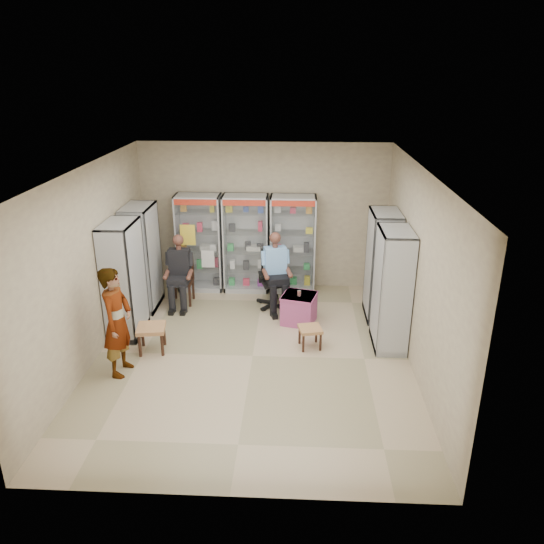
{
  "coord_description": "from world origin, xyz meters",
  "views": [
    {
      "loc": [
        0.68,
        -7.45,
        4.38
      ],
      "look_at": [
        0.28,
        0.7,
        1.19
      ],
      "focal_mm": 35.0,
      "sensor_mm": 36.0,
      "label": 1
    }
  ],
  "objects_px": {
    "cabinet_left_near": "(124,280)",
    "seated_shopkeeper": "(275,273)",
    "wooden_chair": "(182,280)",
    "cabinet_back_mid": "(246,244)",
    "cabinet_right_near": "(392,290)",
    "woven_stool_b": "(152,338)",
    "cabinet_back_left": "(200,243)",
    "pink_trunk": "(299,309)",
    "standing_man": "(117,322)",
    "woven_stool_a": "(310,337)",
    "office_chair": "(275,279)",
    "cabinet_back_right": "(293,245)",
    "cabinet_left_far": "(142,258)",
    "cabinet_right_far": "(382,266)"
  },
  "relations": [
    {
      "from": "cabinet_left_near",
      "to": "standing_man",
      "type": "xyz_separation_m",
      "value": [
        0.28,
        -1.26,
        -0.15
      ]
    },
    {
      "from": "cabinet_back_mid",
      "to": "woven_stool_a",
      "type": "height_order",
      "value": "cabinet_back_mid"
    },
    {
      "from": "cabinet_left_near",
      "to": "woven_stool_b",
      "type": "bearing_deg",
      "value": 43.66
    },
    {
      "from": "cabinet_left_near",
      "to": "woven_stool_a",
      "type": "relative_size",
      "value": 5.55
    },
    {
      "from": "cabinet_back_right",
      "to": "standing_man",
      "type": "xyz_separation_m",
      "value": [
        -2.55,
        -3.29,
        -0.15
      ]
    },
    {
      "from": "woven_stool_a",
      "to": "woven_stool_b",
      "type": "bearing_deg",
      "value": -174.55
    },
    {
      "from": "cabinet_left_far",
      "to": "cabinet_left_near",
      "type": "xyz_separation_m",
      "value": [
        0.0,
        -1.1,
        0.0
      ]
    },
    {
      "from": "seated_shopkeeper",
      "to": "pink_trunk",
      "type": "distance_m",
      "value": 0.91
    },
    {
      "from": "cabinet_back_left",
      "to": "cabinet_back_mid",
      "type": "distance_m",
      "value": 0.95
    },
    {
      "from": "cabinet_right_far",
      "to": "pink_trunk",
      "type": "bearing_deg",
      "value": 103.02
    },
    {
      "from": "wooden_chair",
      "to": "standing_man",
      "type": "distance_m",
      "value": 2.62
    },
    {
      "from": "cabinet_back_mid",
      "to": "cabinet_right_near",
      "type": "distance_m",
      "value": 3.41
    },
    {
      "from": "wooden_chair",
      "to": "office_chair",
      "type": "relative_size",
      "value": 0.84
    },
    {
      "from": "pink_trunk",
      "to": "woven_stool_b",
      "type": "relative_size",
      "value": 1.26
    },
    {
      "from": "pink_trunk",
      "to": "standing_man",
      "type": "distance_m",
      "value": 3.3
    },
    {
      "from": "pink_trunk",
      "to": "woven_stool_b",
      "type": "bearing_deg",
      "value": -154.16
    },
    {
      "from": "cabinet_back_left",
      "to": "pink_trunk",
      "type": "bearing_deg",
      "value": -35.85
    },
    {
      "from": "cabinet_back_right",
      "to": "wooden_chair",
      "type": "height_order",
      "value": "cabinet_back_right"
    },
    {
      "from": "cabinet_back_left",
      "to": "standing_man",
      "type": "bearing_deg",
      "value": -101.17
    },
    {
      "from": "cabinet_left_far",
      "to": "wooden_chair",
      "type": "height_order",
      "value": "cabinet_left_far"
    },
    {
      "from": "cabinet_back_right",
      "to": "cabinet_right_near",
      "type": "relative_size",
      "value": 1.0
    },
    {
      "from": "office_chair",
      "to": "cabinet_right_near",
      "type": "bearing_deg",
      "value": -51.24
    },
    {
      "from": "cabinet_back_left",
      "to": "cabinet_back_mid",
      "type": "xyz_separation_m",
      "value": [
        0.95,
        0.0,
        0.0
      ]
    },
    {
      "from": "woven_stool_b",
      "to": "seated_shopkeeper",
      "type": "bearing_deg",
      "value": 43.05
    },
    {
      "from": "cabinet_back_mid",
      "to": "cabinet_left_near",
      "type": "height_order",
      "value": "same"
    },
    {
      "from": "cabinet_left_far",
      "to": "office_chair",
      "type": "distance_m",
      "value": 2.55
    },
    {
      "from": "cabinet_right_near",
      "to": "office_chair",
      "type": "distance_m",
      "value": 2.47
    },
    {
      "from": "cabinet_right_far",
      "to": "woven_stool_a",
      "type": "distance_m",
      "value": 1.99
    },
    {
      "from": "cabinet_left_far",
      "to": "seated_shopkeeper",
      "type": "distance_m",
      "value": 2.52
    },
    {
      "from": "cabinet_right_far",
      "to": "wooden_chair",
      "type": "height_order",
      "value": "cabinet_right_far"
    },
    {
      "from": "cabinet_back_mid",
      "to": "cabinet_left_far",
      "type": "height_order",
      "value": "same"
    },
    {
      "from": "cabinet_left_near",
      "to": "wooden_chair",
      "type": "distance_m",
      "value": 1.56
    },
    {
      "from": "cabinet_back_left",
      "to": "cabinet_right_far",
      "type": "xyz_separation_m",
      "value": [
        3.53,
        -1.13,
        0.0
      ]
    },
    {
      "from": "cabinet_back_right",
      "to": "woven_stool_a",
      "type": "relative_size",
      "value": 5.55
    },
    {
      "from": "seated_shopkeeper",
      "to": "woven_stool_b",
      "type": "height_order",
      "value": "seated_shopkeeper"
    },
    {
      "from": "cabinet_back_mid",
      "to": "seated_shopkeeper",
      "type": "xyz_separation_m",
      "value": [
        0.62,
        -0.83,
        -0.29
      ]
    },
    {
      "from": "seated_shopkeeper",
      "to": "cabinet_right_near",
      "type": "bearing_deg",
      "value": -50.28
    },
    {
      "from": "cabinet_back_right",
      "to": "standing_man",
      "type": "height_order",
      "value": "cabinet_back_right"
    },
    {
      "from": "cabinet_right_far",
      "to": "standing_man",
      "type": "bearing_deg",
      "value": 117.35
    },
    {
      "from": "standing_man",
      "to": "woven_stool_a",
      "type": "bearing_deg",
      "value": -65.66
    },
    {
      "from": "cabinet_right_far",
      "to": "woven_stool_b",
      "type": "xyz_separation_m",
      "value": [
        -3.88,
        -1.5,
        -0.78
      ]
    },
    {
      "from": "cabinet_left_near",
      "to": "seated_shopkeeper",
      "type": "bearing_deg",
      "value": 115.55
    },
    {
      "from": "cabinet_right_near",
      "to": "standing_man",
      "type": "distance_m",
      "value": 4.32
    },
    {
      "from": "standing_man",
      "to": "woven_stool_b",
      "type": "bearing_deg",
      "value": -17.34
    },
    {
      "from": "cabinet_back_mid",
      "to": "cabinet_left_near",
      "type": "relative_size",
      "value": 1.0
    },
    {
      "from": "pink_trunk",
      "to": "woven_stool_a",
      "type": "bearing_deg",
      "value": -78.49
    },
    {
      "from": "office_chair",
      "to": "pink_trunk",
      "type": "distance_m",
      "value": 0.88
    },
    {
      "from": "standing_man",
      "to": "cabinet_left_near",
      "type": "bearing_deg",
      "value": 19.39
    },
    {
      "from": "pink_trunk",
      "to": "cabinet_right_near",
      "type": "bearing_deg",
      "value": -26.9
    },
    {
      "from": "cabinet_right_near",
      "to": "office_chair",
      "type": "height_order",
      "value": "cabinet_right_near"
    }
  ]
}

